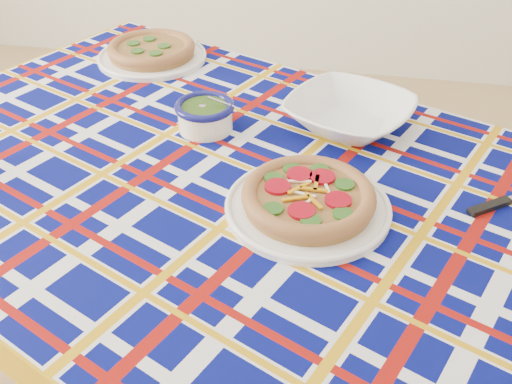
% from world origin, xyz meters
% --- Properties ---
extents(floor, '(4.00, 4.00, 0.00)m').
position_xyz_m(floor, '(0.00, 0.00, 0.00)').
color(floor, tan).
rests_on(floor, ground).
extents(dining_table, '(1.88, 1.57, 0.75)m').
position_xyz_m(dining_table, '(0.55, -0.24, 0.68)').
color(dining_table, brown).
rests_on(dining_table, floor).
extents(tablecloth, '(1.92, 1.61, 0.11)m').
position_xyz_m(tablecloth, '(0.55, -0.24, 0.71)').
color(tablecloth, '#050A5A').
rests_on(tablecloth, dining_table).
extents(main_focaccia_plate, '(0.40, 0.40, 0.06)m').
position_xyz_m(main_focaccia_plate, '(0.71, -0.31, 0.79)').
color(main_focaccia_plate, olive).
rests_on(main_focaccia_plate, tablecloth).
extents(pesto_bowl, '(0.18, 0.18, 0.08)m').
position_xyz_m(pesto_bowl, '(0.44, -0.06, 0.80)').
color(pesto_bowl, '#203C10').
rests_on(pesto_bowl, tablecloth).
extents(serving_bowl, '(0.36, 0.36, 0.07)m').
position_xyz_m(serving_bowl, '(0.76, 0.01, 0.79)').
color(serving_bowl, white).
rests_on(serving_bowl, tablecloth).
extents(second_focaccia_plate, '(0.42, 0.42, 0.06)m').
position_xyz_m(second_focaccia_plate, '(0.20, 0.29, 0.79)').
color(second_focaccia_plate, olive).
rests_on(second_focaccia_plate, tablecloth).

